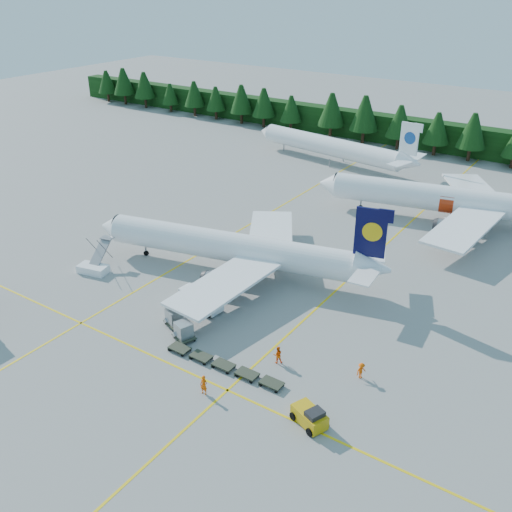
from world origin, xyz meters
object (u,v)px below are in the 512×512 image
Objects in this scene: airliner_navy at (224,246)px; service_truck at (201,298)px; baggage_tug at (310,416)px; airliner_red at (443,199)px; airstairs at (94,266)px.

airliner_navy is 6.81× the size of service_truck.
service_truck reaches higher than baggage_tug.
baggage_tug is at bearing -96.38° from airliner_red.
airliner_red reaches higher than service_truck.
airliner_navy is 0.93× the size of airliner_red.
baggage_tug is at bearing -20.53° from service_truck.
airliner_red is 11.20× the size of baggage_tug.
airliner_red reaches higher than airstairs.
airliner_red is 50.11m from baggage_tug.
baggage_tug is (4.90, -49.80, -2.72)m from airliner_red.
airstairs is (-13.53, -9.74, -2.59)m from airliner_navy.
airliner_navy is at bearing -131.68° from airliner_red.
airstairs reaches higher than baggage_tug.
airliner_red is 51.84m from airstairs.
service_truck is (3.32, -8.96, -2.05)m from airliner_navy.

